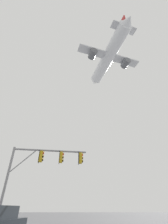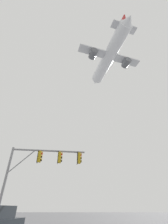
# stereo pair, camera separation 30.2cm
# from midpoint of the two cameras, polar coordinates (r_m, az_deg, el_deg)

# --- Properties ---
(signal_pole_near) EXTENTS (6.10, 1.23, 5.85)m
(signal_pole_near) POSITION_cam_midpoint_polar(r_m,az_deg,el_deg) (13.70, -15.90, -18.15)
(signal_pole_near) COLOR gray
(signal_pole_near) RESTS_ON ground
(airplane) EXTENTS (23.03, 29.82, 8.28)m
(airplane) POSITION_cam_midpoint_polar(r_m,az_deg,el_deg) (60.82, 8.89, 19.57)
(airplane) COLOR white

